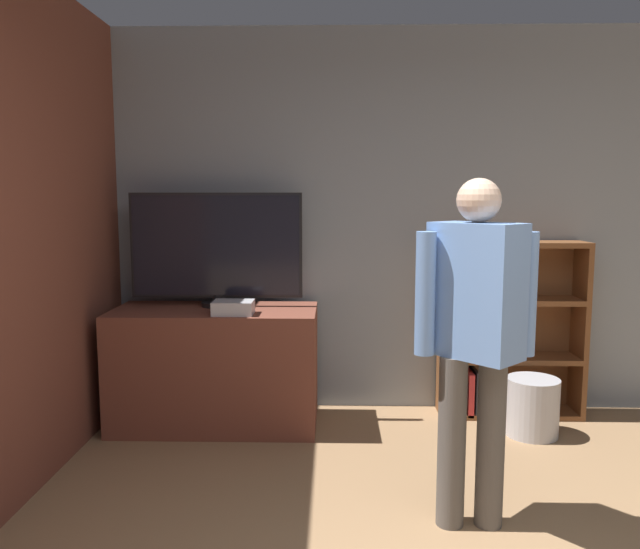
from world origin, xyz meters
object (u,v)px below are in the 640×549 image
television (216,248)px  waste_bin (532,407)px  game_console (233,308)px  person (475,327)px  bookshelf (497,333)px

television → waste_bin: size_ratio=3.09×
game_console → person: (1.28, -1.09, 0.11)m
person → waste_bin: 1.50m
waste_bin → person: bearing=-119.8°
television → game_console: (0.15, -0.29, -0.35)m
bookshelf → waste_bin: bookshelf is taller
game_console → person: bearing=-40.5°
bookshelf → game_console: bearing=-166.5°
bookshelf → person: bearing=-108.3°
game_console → person: 1.68m
waste_bin → game_console: bearing=-179.0°
television → bookshelf: size_ratio=0.94×
television → person: 2.00m
bookshelf → waste_bin: 0.57m
television → bookshelf: (1.93, 0.13, -0.61)m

